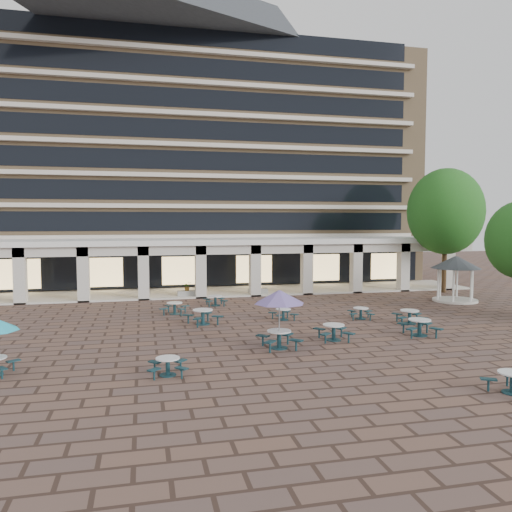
% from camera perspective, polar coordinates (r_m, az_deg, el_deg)
% --- Properties ---
extents(ground, '(120.00, 120.00, 0.00)m').
position_cam_1_polar(ground, '(26.59, 1.35, -8.62)').
color(ground, brown).
rests_on(ground, ground).
extents(apartment_building, '(40.00, 15.50, 25.20)m').
position_cam_1_polar(apartment_building, '(51.47, -5.75, 11.56)').
color(apartment_building, '#9F805A').
rests_on(apartment_building, ground).
extents(retail_arcade, '(42.00, 6.60, 4.40)m').
position_cam_1_polar(retail_arcade, '(40.56, -3.78, 0.02)').
color(retail_arcade, white).
rests_on(retail_arcade, ground).
extents(picnic_table_0, '(1.57, 1.57, 0.68)m').
position_cam_1_polar(picnic_table_0, '(19.51, -10.05, -12.14)').
color(picnic_table_0, '#153640').
rests_on(picnic_table_0, ground).
extents(picnic_table_3, '(2.14, 2.14, 0.85)m').
position_cam_1_polar(picnic_table_3, '(26.85, 18.19, -7.60)').
color(picnic_table_3, '#153640').
rests_on(picnic_table_3, ground).
extents(picnic_table_5, '(2.27, 2.27, 0.85)m').
position_cam_1_polar(picnic_table_5, '(28.44, -6.10, -6.77)').
color(picnic_table_5, '#153640').
rests_on(picnic_table_5, ground).
extents(picnic_table_6, '(2.32, 2.32, 2.68)m').
position_cam_1_polar(picnic_table_6, '(22.74, 2.68, -4.94)').
color(picnic_table_6, '#153640').
rests_on(picnic_table_6, ground).
extents(picnic_table_7, '(2.03, 2.03, 0.78)m').
position_cam_1_polar(picnic_table_7, '(29.76, 17.15, -6.53)').
color(picnic_table_7, '#153640').
rests_on(picnic_table_7, ground).
extents(picnic_table_8, '(1.96, 1.96, 0.74)m').
position_cam_1_polar(picnic_table_8, '(31.76, -9.28, -5.79)').
color(picnic_table_8, '#153640').
rests_on(picnic_table_8, ground).
extents(picnic_table_9, '(1.62, 1.62, 0.66)m').
position_cam_1_polar(picnic_table_9, '(29.59, 3.14, -6.55)').
color(picnic_table_9, '#153640').
rests_on(picnic_table_9, ground).
extents(picnic_table_10, '(1.87, 1.87, 0.79)m').
position_cam_1_polar(picnic_table_10, '(24.88, 8.87, -8.44)').
color(picnic_table_10, '#153640').
rests_on(picnic_table_10, ground).
extents(picnic_table_12, '(1.59, 1.59, 0.70)m').
position_cam_1_polar(picnic_table_12, '(34.55, -4.67, -4.99)').
color(picnic_table_12, '#153640').
rests_on(picnic_table_12, ground).
extents(picnic_table_13, '(1.80, 1.80, 0.67)m').
position_cam_1_polar(picnic_table_13, '(30.47, 11.89, -6.31)').
color(picnic_table_13, '#153640').
rests_on(picnic_table_13, ground).
extents(gazebo, '(3.53, 3.53, 3.28)m').
position_cam_1_polar(gazebo, '(38.86, 21.86, -1.21)').
color(gazebo, beige).
rests_on(gazebo, ground).
extents(tree_east_c, '(6.05, 6.05, 10.08)m').
position_cam_1_polar(tree_east_c, '(43.29, 20.85, 4.77)').
color(tree_east_c, '#46311C').
rests_on(tree_east_c, ground).
extents(planter_left, '(1.50, 0.72, 1.18)m').
position_cam_1_polar(planter_left, '(38.57, -7.86, -4.03)').
color(planter_left, '#9B9C96').
rests_on(planter_left, ground).
extents(planter_right, '(1.50, 0.62, 1.23)m').
position_cam_1_polar(planter_right, '(39.43, 0.22, -3.76)').
color(planter_right, '#9B9C96').
rests_on(planter_right, ground).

